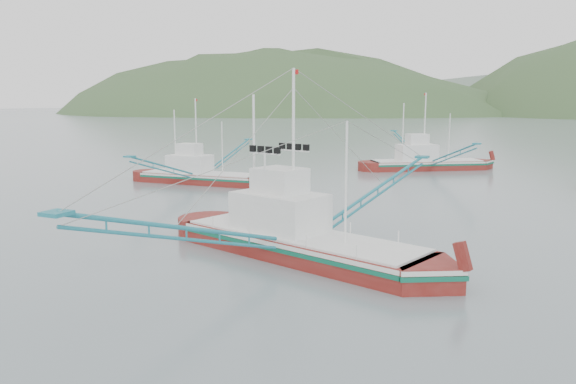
% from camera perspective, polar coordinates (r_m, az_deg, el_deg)
% --- Properties ---
extents(ground, '(1200.00, 1200.00, 0.00)m').
position_cam_1_polar(ground, '(33.51, -4.33, -6.91)').
color(ground, slate).
rests_on(ground, ground).
extents(main_boat, '(17.03, 29.12, 12.07)m').
position_cam_1_polar(main_boat, '(33.67, 1.04, -2.73)').
color(main_boat, maroon).
rests_on(main_boat, ground).
extents(bg_boat_far, '(19.59, 25.07, 11.21)m').
position_cam_1_polar(bg_boat_far, '(78.94, 13.90, 3.93)').
color(bg_boat_far, maroon).
rests_on(bg_boat_far, ground).
extents(bg_boat_left, '(14.29, 25.54, 10.34)m').
position_cam_1_polar(bg_boat_left, '(64.86, -9.03, 2.14)').
color(bg_boat_left, maroon).
rests_on(bg_boat_left, ground).
extents(headland_left, '(448.00, 308.00, 210.00)m').
position_cam_1_polar(headland_left, '(434.75, -2.01, 8.02)').
color(headland_left, '#345029').
rests_on(headland_left, ground).
extents(ridge_distant, '(960.00, 400.00, 240.00)m').
position_cam_1_polar(ridge_distant, '(588.33, 26.39, 7.39)').
color(ridge_distant, slate).
rests_on(ridge_distant, ground).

